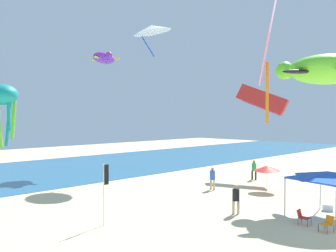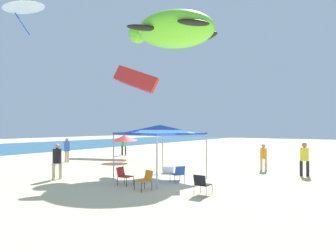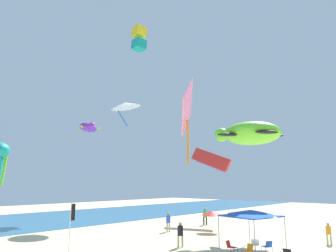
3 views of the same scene
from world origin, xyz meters
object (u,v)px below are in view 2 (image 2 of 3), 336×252
at_px(person_near_umbrella, 304,156).
at_px(folding_chair_near_cooler, 178,173).
at_px(person_beachcomber, 67,148).
at_px(kite_delta_white, 23,4).
at_px(cooler_box, 169,170).
at_px(person_kite_handler, 124,144).
at_px(kite_parafoil_red, 135,79).
at_px(canopy_tent, 160,130).
at_px(folding_chair_right_of_tent, 145,179).
at_px(beach_umbrella, 124,138).
at_px(kite_turtle_lime, 174,31).
at_px(folding_chair_left_of_tent, 202,183).
at_px(person_far_stroller, 264,155).
at_px(folding_chair_facing_ocean, 124,175).
at_px(person_by_tent, 57,158).

bearing_deg(person_near_umbrella, folding_chair_near_cooler, 48.79).
xyz_separation_m(person_beachcomber, kite_delta_white, (2.12, 9.52, 13.82)).
height_order(folding_chair_near_cooler, cooler_box, folding_chair_near_cooler).
xyz_separation_m(person_kite_handler, kite_parafoil_red, (2.74, 0.88, 6.56)).
bearing_deg(canopy_tent, cooler_box, 20.49).
xyz_separation_m(canopy_tent, folding_chair_right_of_tent, (-2.55, -1.02, -2.02)).
height_order(beach_umbrella, cooler_box, beach_umbrella).
bearing_deg(kite_turtle_lime, beach_umbrella, -10.42).
height_order(person_kite_handler, kite_parafoil_red, kite_parafoil_red).
bearing_deg(folding_chair_left_of_tent, folding_chair_near_cooler, -38.43).
bearing_deg(person_far_stroller, folding_chair_facing_ocean, -105.96).
bearing_deg(kite_delta_white, canopy_tent, 12.14).
xyz_separation_m(canopy_tent, kite_parafoil_red, (11.31, 11.02, 5.15)).
xyz_separation_m(folding_chair_right_of_tent, folding_chair_near_cooler, (2.07, -0.36, 0.00)).
bearing_deg(folding_chair_facing_ocean, kite_turtle_lime, 9.52).
distance_m(person_beachcomber, person_far_stroller, 14.08).
bearing_deg(person_kite_handler, folding_chair_right_of_tent, -61.41).
distance_m(cooler_box, person_kite_handler, 11.65).
bearing_deg(kite_delta_white, kite_parafoil_red, 64.48).
bearing_deg(folding_chair_near_cooler, folding_chair_left_of_tent, 83.55).
bearing_deg(folding_chair_right_of_tent, person_by_tent, -159.60).
height_order(folding_chair_facing_ocean, cooler_box, folding_chair_facing_ocean).
xyz_separation_m(folding_chair_right_of_tent, person_by_tent, (-0.40, 5.33, 0.58)).
xyz_separation_m(folding_chair_left_of_tent, cooler_box, (3.94, 4.11, -0.27)).
distance_m(person_beachcomber, person_near_umbrella, 16.23).
bearing_deg(kite_delta_white, folding_chair_facing_ocean, 5.57).
xyz_separation_m(person_beachcomber, person_kite_handler, (6.57, 0.19, 0.01)).
bearing_deg(canopy_tent, person_kite_handler, 49.80).
height_order(folding_chair_near_cooler, person_by_tent, person_by_tent).
xyz_separation_m(canopy_tent, person_by_tent, (-2.95, 4.31, -1.44)).
xyz_separation_m(cooler_box, person_beachcomber, (0.18, 9.26, 0.87)).
xyz_separation_m(beach_umbrella, folding_chair_right_of_tent, (-7.20, -7.58, -1.35)).
bearing_deg(folding_chair_near_cooler, person_beachcomber, -69.93).
bearing_deg(person_near_umbrella, folding_chair_facing_ocean, 47.38).
relative_size(folding_chair_facing_ocean, cooler_box, 1.11).
relative_size(kite_turtle_lime, kite_delta_white, 1.24).
height_order(cooler_box, kite_delta_white, kite_delta_white).
distance_m(canopy_tent, person_far_stroller, 6.94).
distance_m(folding_chair_left_of_tent, person_beachcomber, 14.01).
height_order(person_near_umbrella, kite_parafoil_red, kite_parafoil_red).
height_order(person_near_umbrella, kite_delta_white, kite_delta_white).
relative_size(canopy_tent, folding_chair_right_of_tent, 5.04).
bearing_deg(person_kite_handler, folding_chair_facing_ocean, -64.69).
xyz_separation_m(canopy_tent, person_kite_handler, (8.57, 10.14, -1.41)).
relative_size(person_beachcomber, person_far_stroller, 1.13).
relative_size(folding_chair_near_cooler, kite_delta_white, 0.15).
height_order(canopy_tent, folding_chair_right_of_tent, canopy_tent).
distance_m(cooler_box, person_beachcomber, 9.31).
height_order(folding_chair_left_of_tent, person_near_umbrella, person_near_umbrella).
bearing_deg(folding_chair_left_of_tent, kite_delta_white, -14.85).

